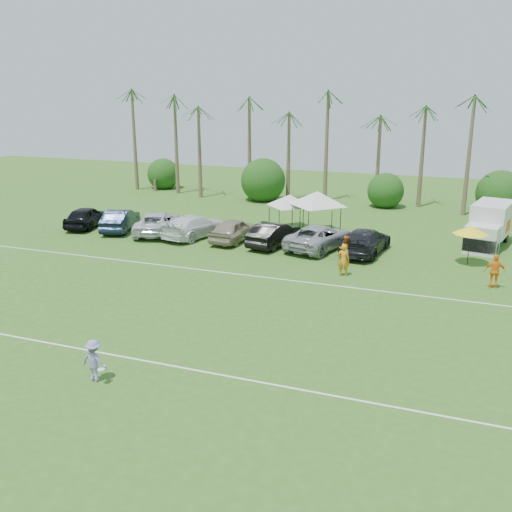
% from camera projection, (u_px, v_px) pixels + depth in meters
% --- Properties ---
extents(ground, '(120.00, 120.00, 0.00)m').
position_uv_depth(ground, '(84.00, 377.00, 22.26)').
color(ground, '#325E1C').
rests_on(ground, ground).
extents(field_lines, '(80.00, 12.10, 0.01)m').
position_uv_depth(field_lines, '(181.00, 306.00, 29.44)').
color(field_lines, white).
rests_on(field_lines, ground).
extents(palm_tree_0, '(2.40, 2.40, 8.90)m').
position_uv_depth(palm_tree_0, '(128.00, 121.00, 61.72)').
color(palm_tree_0, brown).
rests_on(palm_tree_0, ground).
extents(palm_tree_1, '(2.40, 2.40, 9.90)m').
position_uv_depth(palm_tree_1, '(168.00, 113.00, 59.78)').
color(palm_tree_1, brown).
rests_on(palm_tree_1, ground).
extents(palm_tree_2, '(2.40, 2.40, 10.90)m').
position_uv_depth(palm_tree_2, '(211.00, 105.00, 57.85)').
color(palm_tree_2, brown).
rests_on(palm_tree_2, ground).
extents(palm_tree_3, '(2.40, 2.40, 11.90)m').
position_uv_depth(palm_tree_3, '(248.00, 97.00, 56.26)').
color(palm_tree_3, brown).
rests_on(palm_tree_3, ground).
extents(palm_tree_4, '(2.40, 2.40, 8.90)m').
position_uv_depth(palm_tree_4, '(286.00, 124.00, 55.63)').
color(palm_tree_4, brown).
rests_on(palm_tree_4, ground).
extents(palm_tree_5, '(2.40, 2.40, 9.90)m').
position_uv_depth(palm_tree_5, '(326.00, 116.00, 54.04)').
color(palm_tree_5, brown).
rests_on(palm_tree_5, ground).
extents(palm_tree_6, '(2.40, 2.40, 10.90)m').
position_uv_depth(palm_tree_6, '(369.00, 107.00, 52.44)').
color(palm_tree_6, brown).
rests_on(palm_tree_6, ground).
extents(palm_tree_7, '(2.40, 2.40, 11.90)m').
position_uv_depth(palm_tree_7, '(414.00, 98.00, 50.85)').
color(palm_tree_7, brown).
rests_on(palm_tree_7, ground).
extents(palm_tree_8, '(2.40, 2.40, 8.90)m').
position_uv_depth(palm_tree_8, '(471.00, 129.00, 49.89)').
color(palm_tree_8, brown).
rests_on(palm_tree_8, ground).
extents(bush_tree_0, '(4.00, 4.00, 4.00)m').
position_uv_depth(bush_tree_0, '(159.00, 174.00, 63.20)').
color(bush_tree_0, brown).
rests_on(bush_tree_0, ground).
extents(bush_tree_1, '(4.00, 4.00, 4.00)m').
position_uv_depth(bush_tree_1, '(270.00, 180.00, 58.81)').
color(bush_tree_1, brown).
rests_on(bush_tree_1, ground).
extents(bush_tree_2, '(4.00, 4.00, 4.00)m').
position_uv_depth(bush_tree_2, '(387.00, 187.00, 54.75)').
color(bush_tree_2, brown).
rests_on(bush_tree_2, ground).
extents(bush_tree_3, '(4.00, 4.00, 4.00)m').
position_uv_depth(bush_tree_3, '(500.00, 193.00, 51.37)').
color(bush_tree_3, brown).
rests_on(bush_tree_3, ground).
extents(sideline_player_a, '(0.77, 0.55, 1.95)m').
position_uv_depth(sideline_player_a, '(343.00, 260.00, 34.09)').
color(sideline_player_a, orange).
rests_on(sideline_player_a, ground).
extents(sideline_player_b, '(0.87, 0.69, 1.76)m').
position_uv_depth(sideline_player_b, '(345.00, 249.00, 36.76)').
color(sideline_player_b, orange).
rests_on(sideline_player_b, ground).
extents(sideline_player_c, '(1.21, 0.63, 1.97)m').
position_uv_depth(sideline_player_c, '(495.00, 271.00, 31.92)').
color(sideline_player_c, orange).
rests_on(sideline_player_c, ground).
extents(box_truck, '(3.36, 6.21, 3.03)m').
position_uv_depth(box_truck, '(489.00, 224.00, 40.34)').
color(box_truck, silver).
rests_on(box_truck, ground).
extents(canopy_tent_left, '(3.94, 3.94, 3.19)m').
position_uv_depth(canopy_tent_left, '(290.00, 195.00, 45.26)').
color(canopy_tent_left, black).
rests_on(canopy_tent_left, ground).
extents(canopy_tent_right, '(4.72, 4.72, 3.82)m').
position_uv_depth(canopy_tent_right, '(318.00, 191.00, 43.65)').
color(canopy_tent_right, black).
rests_on(canopy_tent_right, ground).
extents(market_umbrella, '(2.26, 2.26, 2.51)m').
position_uv_depth(market_umbrella, '(471.00, 230.00, 35.93)').
color(market_umbrella, black).
rests_on(market_umbrella, ground).
extents(frisbee_player, '(1.10, 0.64, 1.68)m').
position_uv_depth(frisbee_player, '(94.00, 361.00, 21.73)').
color(frisbee_player, '#8A82B9').
rests_on(frisbee_player, ground).
extents(parked_car_0, '(2.93, 5.31, 1.71)m').
position_uv_depth(parked_car_0, '(86.00, 217.00, 46.15)').
color(parked_car_0, black).
rests_on(parked_car_0, ground).
extents(parked_car_1, '(3.19, 5.49, 1.71)m').
position_uv_depth(parked_car_1, '(120.00, 220.00, 45.07)').
color(parked_car_1, black).
rests_on(parked_car_1, ground).
extents(parked_car_2, '(4.69, 6.74, 1.71)m').
position_uv_depth(parked_car_2, '(157.00, 223.00, 44.17)').
color(parked_car_2, silver).
rests_on(parked_car_2, ground).
extents(parked_car_3, '(3.66, 6.28, 1.71)m').
position_uv_depth(parked_car_3, '(195.00, 226.00, 43.06)').
color(parked_car_3, white).
rests_on(parked_car_3, ground).
extents(parked_car_4, '(2.33, 5.14, 1.71)m').
position_uv_depth(parked_car_4, '(233.00, 230.00, 41.90)').
color(parked_car_4, tan).
rests_on(parked_car_4, ground).
extents(parked_car_5, '(2.74, 5.44, 1.71)m').
position_uv_depth(parked_car_5, '(274.00, 234.00, 40.69)').
color(parked_car_5, black).
rests_on(parked_car_5, ground).
extents(parked_car_6, '(4.27, 6.67, 1.71)m').
position_uv_depth(parked_car_6, '(319.00, 237.00, 39.88)').
color(parked_car_6, '#A4A6AA').
rests_on(parked_car_6, ground).
extents(parked_car_7, '(3.02, 6.12, 1.71)m').
position_uv_depth(parked_car_7, '(365.00, 241.00, 38.78)').
color(parked_car_7, black).
rests_on(parked_car_7, ground).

